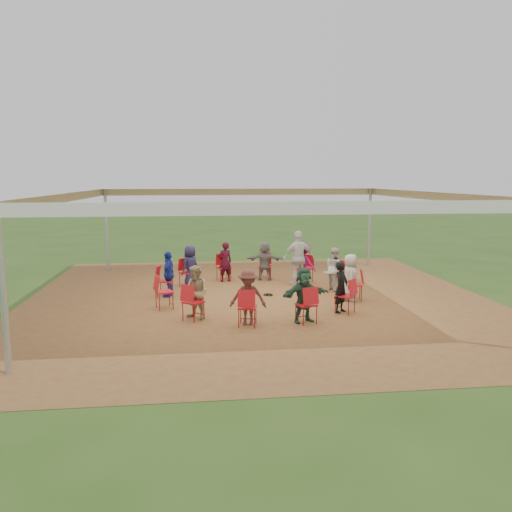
{
  "coord_description": "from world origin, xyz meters",
  "views": [
    {
      "loc": [
        -1.67,
        -13.76,
        3.4
      ],
      "look_at": [
        -0.02,
        0.3,
        1.18
      ],
      "focal_mm": 35.0,
      "sensor_mm": 36.0,
      "label": 1
    }
  ],
  "objects": [
    {
      "name": "person_seated_2",
      "position": [
        0.54,
        2.53,
        0.66
      ],
      "size": [
        1.29,
        0.7,
        1.31
      ],
      "primitive_type": "imported",
      "rotation": [
        0.0,
        0.0,
        2.93
      ],
      "color": "slate",
      "rests_on": "ground"
    },
    {
      "name": "ground",
      "position": [
        0.0,
        0.0,
        0.0
      ],
      "size": [
        80.0,
        80.0,
        0.0
      ],
      "primitive_type": "plane",
      "color": "#2C4B17",
      "rests_on": "ground"
    },
    {
      "name": "person_seated_0",
      "position": [
        2.46,
        0.8,
        0.66
      ],
      "size": [
        0.55,
        0.72,
        1.31
      ],
      "primitive_type": "imported",
      "rotation": [
        0.0,
        0.0,
        1.88
      ],
      "color": "#BBB9A7",
      "rests_on": "ground"
    },
    {
      "name": "chair_3",
      "position": [
        -0.83,
        2.57,
        0.45
      ],
      "size": [
        0.54,
        0.55,
        0.9
      ],
      "primitive_type": null,
      "rotation": [
        0.0,
        0.0,
        -2.83
      ],
      "color": "red",
      "rests_on": "ground"
    },
    {
      "name": "person_seated_3",
      "position": [
        -0.8,
        2.46,
        0.66
      ],
      "size": [
        0.55,
        0.45,
        1.31
      ],
      "primitive_type": "imported",
      "rotation": [
        0.0,
        0.0,
        -2.83
      ],
      "color": "#380919",
      "rests_on": "ground"
    },
    {
      "name": "person_seated_1",
      "position": [
        1.73,
        1.92,
        0.66
      ],
      "size": [
        0.91,
        0.88,
        1.31
      ],
      "primitive_type": "imported",
      "rotation": [
        0.0,
        0.0,
        2.41
      ],
      "color": "#941369",
      "rests_on": "ground"
    },
    {
      "name": "chair_7",
      "position": [
        -1.81,
        -2.01,
        0.45
      ],
      "size": [
        0.61,
        0.61,
        0.9
      ],
      "primitive_type": null,
      "rotation": [
        0.0,
        0.0,
        -0.73
      ],
      "color": "red",
      "rests_on": "ground"
    },
    {
      "name": "chair_8",
      "position": [
        -0.56,
        -2.65,
        0.45
      ],
      "size": [
        0.5,
        0.52,
        0.9
      ],
      "primitive_type": null,
      "rotation": [
        0.0,
        0.0,
        -0.21
      ],
      "color": "red",
      "rests_on": "ground"
    },
    {
      "name": "tent",
      "position": [
        0.0,
        0.0,
        2.37
      ],
      "size": [
        10.33,
        10.33,
        3.0
      ],
      "color": "#B2B2B7",
      "rests_on": "ground"
    },
    {
      "name": "person_seated_7",
      "position": [
        -0.54,
        -2.53,
        0.66
      ],
      "size": [
        0.92,
        0.59,
        1.31
      ],
      "primitive_type": "imported",
      "rotation": [
        0.0,
        0.0,
        -0.21
      ],
      "color": "#572B24",
      "rests_on": "ground"
    },
    {
      "name": "chair_2",
      "position": [
        0.56,
        2.65,
        0.45
      ],
      "size": [
        0.5,
        0.52,
        0.9
      ],
      "primitive_type": null,
      "rotation": [
        0.0,
        0.0,
        2.93
      ],
      "color": "red",
      "rests_on": "ground"
    },
    {
      "name": "chair_9",
      "position": [
        0.83,
        -2.57,
        0.45
      ],
      "size": [
        0.54,
        0.55,
        0.9
      ],
      "primitive_type": null,
      "rotation": [
        0.0,
        0.0,
        0.31
      ],
      "color": "red",
      "rests_on": "ground"
    },
    {
      "name": "chair_1",
      "position": [
        1.81,
        2.01,
        0.45
      ],
      "size": [
        0.61,
        0.61,
        0.9
      ],
      "primitive_type": null,
      "rotation": [
        0.0,
        0.0,
        2.41
      ],
      "color": "red",
      "rests_on": "ground"
    },
    {
      "name": "person_seated_9",
      "position": [
        1.92,
        -1.73,
        0.66
      ],
      "size": [
        0.55,
        0.57,
        1.31
      ],
      "primitive_type": "imported",
      "rotation": [
        0.0,
        0.0,
        0.84
      ],
      "color": "black",
      "rests_on": "ground"
    },
    {
      "name": "standing_person",
      "position": [
        1.5,
        1.62,
        0.88
      ],
      "size": [
        1.09,
        0.67,
        1.75
      ],
      "primitive_type": "imported",
      "rotation": [
        0.0,
        0.0,
        3.29
      ],
      "color": "silver",
      "rests_on": "ground"
    },
    {
      "name": "person_seated_6",
      "position": [
        -1.73,
        -1.92,
        0.66
      ],
      "size": [
        0.72,
        0.7,
        1.31
      ],
      "primitive_type": "imported",
      "rotation": [
        0.0,
        0.0,
        -0.73
      ],
      "color": "tan",
      "rests_on": "ground"
    },
    {
      "name": "chair_4",
      "position": [
        -2.01,
        1.81,
        0.45
      ],
      "size": [
        0.61,
        0.61,
        0.9
      ],
      "primitive_type": null,
      "rotation": [
        0.0,
        0.0,
        -2.3
      ],
      "color": "red",
      "rests_on": "ground"
    },
    {
      "name": "person_seated_10",
      "position": [
        2.53,
        -0.54,
        0.66
      ],
      "size": [
        0.48,
        0.7,
        1.31
      ],
      "primitive_type": "imported",
      "rotation": [
        0.0,
        0.0,
        1.36
      ],
      "color": "#BBB9A7",
      "rests_on": "ground"
    },
    {
      "name": "person_seated_5",
      "position": [
        -2.53,
        0.54,
        0.66
      ],
      "size": [
        0.55,
        0.83,
        1.31
      ],
      "primitive_type": "imported",
      "rotation": [
        0.0,
        0.0,
        -1.78
      ],
      "color": "navy",
      "rests_on": "ground"
    },
    {
      "name": "chair_6",
      "position": [
        -2.57,
        -0.83,
        0.45
      ],
      "size": [
        0.55,
        0.54,
        0.9
      ],
      "primitive_type": null,
      "rotation": [
        0.0,
        0.0,
        -1.26
      ],
      "color": "red",
      "rests_on": "ground"
    },
    {
      "name": "chair_0",
      "position": [
        2.57,
        0.83,
        0.45
      ],
      "size": [
        0.55,
        0.54,
        0.9
      ],
      "primitive_type": null,
      "rotation": [
        0.0,
        0.0,
        1.88
      ],
      "color": "red",
      "rests_on": "ground"
    },
    {
      "name": "chair_11",
      "position": [
        2.65,
        -0.56,
        0.45
      ],
      "size": [
        0.52,
        0.5,
        0.9
      ],
      "primitive_type": null,
      "rotation": [
        0.0,
        0.0,
        1.36
      ],
      "color": "red",
      "rests_on": "ground"
    },
    {
      "name": "cable_coil",
      "position": [
        0.35,
        0.33,
        0.02
      ],
      "size": [
        0.35,
        0.35,
        0.03
      ],
      "rotation": [
        0.0,
        0.0,
        -0.33
      ],
      "color": "black",
      "rests_on": "ground"
    },
    {
      "name": "laptop",
      "position": [
        2.31,
        0.75,
        0.63
      ],
      "size": [
        0.36,
        0.41,
        0.23
      ],
      "rotation": [
        0.0,
        0.0,
        1.88
      ],
      "color": "#B7B7BC",
      "rests_on": "ground"
    },
    {
      "name": "person_seated_8",
      "position": [
        0.8,
        -2.46,
        0.66
      ],
      "size": [
        1.3,
        0.81,
        1.31
      ],
      "primitive_type": "imported",
      "rotation": [
        0.0,
        0.0,
        0.31
      ],
      "color": "#254A37",
      "rests_on": "ground"
    },
    {
      "name": "person_seated_4",
      "position": [
        -1.92,
        1.73,
        0.66
      ],
      "size": [
        0.7,
        0.72,
        1.31
      ],
      "primitive_type": "imported",
      "rotation": [
        0.0,
        0.0,
        -2.3
      ],
      "color": "#1F1B3E",
      "rests_on": "ground"
    },
    {
      "name": "chair_10",
      "position": [
        2.01,
        -1.81,
        0.45
      ],
      "size": [
        0.61,
        0.61,
        0.9
      ],
      "primitive_type": null,
      "rotation": [
        0.0,
        0.0,
        0.84
      ],
      "color": "red",
      "rests_on": "ground"
    },
    {
      "name": "chair_5",
      "position": [
        -2.65,
        0.56,
        0.45
      ],
      "size": [
        0.52,
        0.5,
        0.9
      ],
      "primitive_type": null,
      "rotation": [
        0.0,
        0.0,
        -1.78
      ],
      "color": "red",
      "rests_on": "ground"
    },
    {
      "name": "dirt_patch",
      "position": [
        0.0,
        0.0,
        0.01
      ],
      "size": [
        13.0,
        13.0,
        0.0
      ],
      "primitive_type": "plane",
      "color": "brown",
      "rests_on": "ground"
    }
  ]
}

